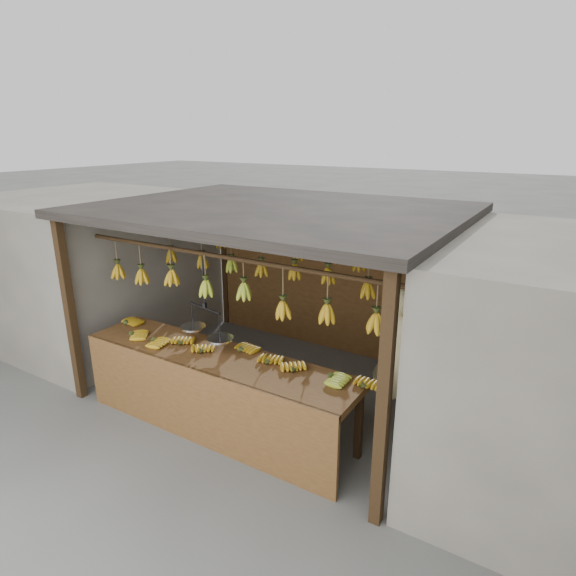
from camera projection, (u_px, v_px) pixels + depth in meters
The scene contains 8 objects.
ground at pixel (276, 387), 6.40m from camera, with size 80.00×80.00×0.00m, color #5B5B57.
stall at pixel (289, 237), 6.06m from camera, with size 4.30×3.30×2.40m.
neighbor_left at pixel (91, 266), 7.84m from camera, with size 3.00×3.00×2.30m, color slate.
counter at pixel (211, 376), 5.22m from camera, with size 3.43×0.76×0.96m.
hanging_bananas at pixel (275, 271), 5.89m from camera, with size 3.64×2.23×0.39m.
balance_scale at pixel (206, 329), 5.38m from camera, with size 0.76×0.38×0.93m.
vendor at pixel (396, 357), 5.34m from camera, with size 0.62×0.41×1.70m, color beige.
bag_bundles at pixel (458, 314), 6.23m from camera, with size 0.08×0.26×1.21m.
Camera 1 is at (3.11, -4.76, 3.22)m, focal length 30.00 mm.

